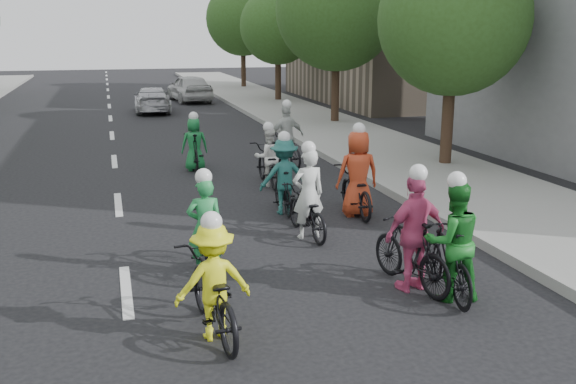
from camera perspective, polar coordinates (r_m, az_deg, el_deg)
name	(u,v)px	position (r m, az deg, el deg)	size (l,w,h in m)	color
ground	(126,291)	(9.67, -14.18, -8.54)	(120.00, 120.00, 0.00)	black
sidewalk_right	(370,146)	(20.92, 7.30, 4.07)	(4.00, 80.00, 0.15)	gray
curb_right	(313,148)	(20.24, 2.20, 3.89)	(0.18, 80.00, 0.18)	#999993
bldg_se	(408,26)	(36.68, 10.64, 14.32)	(10.00, 14.00, 8.00)	gray
tree_r_0	(454,20)	(17.92, 14.50, 14.61)	(4.00, 4.00, 5.97)	black
tree_r_1	(337,9)	(26.13, 4.35, 15.88)	(4.80, 4.80, 6.93)	black
tree_r_2	(278,26)	(34.72, -0.90, 14.52)	(4.00, 4.00, 5.97)	black
tree_r_3	(243,19)	(43.49, -4.05, 15.11)	(4.80, 4.80, 6.93)	black
cyclist_0	(307,206)	(11.64, 1.69, -1.26)	(0.75, 1.78, 1.78)	black
cyclist_1	(451,251)	(9.22, 14.25, -5.08)	(0.89, 1.75, 1.83)	black
cyclist_2	(213,290)	(7.94, -6.72, -8.61)	(0.99, 2.02, 1.60)	black
cyclist_3	(413,243)	(9.43, 11.05, -4.51)	(1.07, 1.81, 1.86)	black
cyclist_4	(356,183)	(13.09, 6.11, 0.78)	(0.89, 1.88, 1.91)	black
cyclist_5	(205,236)	(9.98, -7.40, -3.90)	(0.60, 1.69, 1.67)	black
cyclist_6	(268,162)	(15.62, -1.80, 2.66)	(0.69, 1.89, 1.57)	black
cyclist_7	(284,182)	(13.15, -0.38, 0.93)	(1.04, 1.56, 1.71)	black
cyclist_8	(286,144)	(17.80, -0.16, 4.30)	(1.06, 1.92, 1.87)	black
cyclist_9	(194,148)	(17.54, -8.33, 3.87)	(0.72, 1.71, 1.59)	black
follow_car_lead	(152,100)	(31.00, -11.97, 8.03)	(1.64, 4.02, 1.17)	silver
follow_car_trail	(189,88)	(35.51, -8.77, 9.13)	(1.73, 4.29, 1.46)	silver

